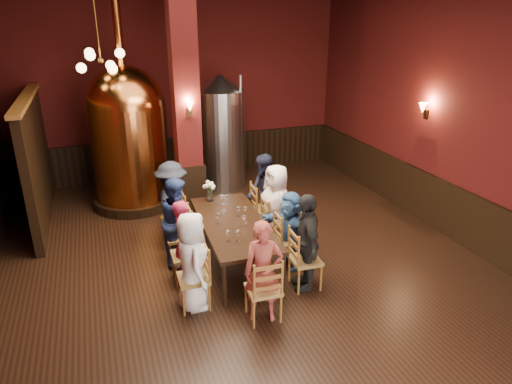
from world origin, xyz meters
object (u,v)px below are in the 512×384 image
object	(u,v)px
person_0	(192,261)
dining_table	(234,226)
rose_vase	(210,188)
steel_vessel	(221,132)
person_1	(185,242)
copper_kettle	(129,136)
person_2	(178,221)

from	to	relation	value
person_0	dining_table	bearing A→B (deg)	-42.26
dining_table	rose_vase	distance (m)	1.06
steel_vessel	person_1	bearing A→B (deg)	-113.38
person_1	copper_kettle	size ratio (longest dim) A/B	0.33
copper_kettle	steel_vessel	xyz separation A→B (m)	(2.11, 0.44, -0.20)
dining_table	steel_vessel	distance (m)	3.77
person_2	steel_vessel	size ratio (longest dim) A/B	0.56
rose_vase	copper_kettle	bearing A→B (deg)	117.83
person_0	person_2	distance (m)	1.33
person_2	rose_vase	bearing A→B (deg)	-31.82
person_0	steel_vessel	size ratio (longest dim) A/B	0.55
person_1	dining_table	bearing A→B (deg)	-67.85
person_2	copper_kettle	xyz separation A→B (m)	(-0.45, 2.82, 0.78)
dining_table	copper_kettle	bearing A→B (deg)	114.30
steel_vessel	person_2	bearing A→B (deg)	-117.09
rose_vase	dining_table	bearing A→B (deg)	-82.54
steel_vessel	copper_kettle	bearing A→B (deg)	-168.30
rose_vase	person_0	bearing A→B (deg)	-111.07
person_0	person_2	xyz separation A→B (m)	(0.06, 1.33, 0.02)
person_1	steel_vessel	xyz separation A→B (m)	(1.69, 3.92, 0.64)
dining_table	person_0	size ratio (longest dim) A/B	1.69
person_0	copper_kettle	world-z (taller)	copper_kettle
copper_kettle	rose_vase	distance (m)	2.52
dining_table	person_2	size ratio (longest dim) A/B	1.64
person_2	steel_vessel	xyz separation A→B (m)	(1.67, 3.26, 0.58)
person_2	copper_kettle	distance (m)	2.96
person_0	person_2	world-z (taller)	person_2
person_1	person_2	size ratio (longest dim) A/B	0.92
dining_table	person_1	size ratio (longest dim) A/B	1.79
copper_kettle	rose_vase	world-z (taller)	copper_kettle
steel_vessel	rose_vase	world-z (taller)	steel_vessel
steel_vessel	rose_vase	size ratio (longest dim) A/B	6.97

